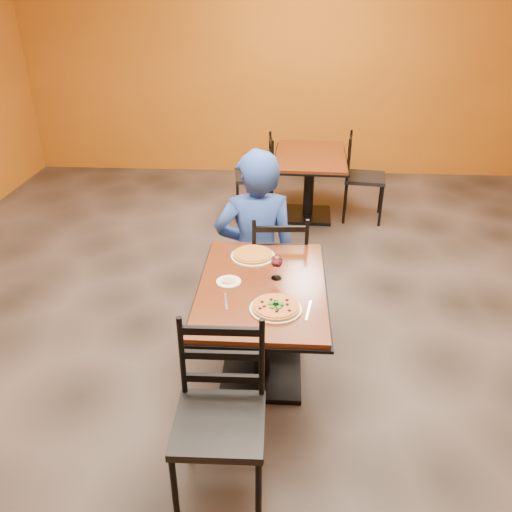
# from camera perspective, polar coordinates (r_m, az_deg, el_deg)

# --- Properties ---
(floor) EXTENTS (7.00, 8.00, 0.01)m
(floor) POSITION_cam_1_polar(r_m,az_deg,el_deg) (4.13, 0.98, -8.53)
(floor) COLOR black
(floor) RESTS_ON ground
(wall_back) EXTENTS (7.00, 0.01, 3.00)m
(wall_back) POSITION_cam_1_polar(r_m,az_deg,el_deg) (7.39, 2.60, 20.43)
(wall_back) COLOR #B35F13
(wall_back) RESTS_ON ground
(table_main) EXTENTS (0.83, 1.23, 0.75)m
(table_main) POSITION_cam_1_polar(r_m,az_deg,el_deg) (3.40, 0.66, -5.97)
(table_main) COLOR #5F240F
(table_main) RESTS_ON floor
(table_second) EXTENTS (0.85, 1.23, 0.75)m
(table_second) POSITION_cam_1_polar(r_m,az_deg,el_deg) (5.99, 5.92, 9.25)
(table_second) COLOR #5F240F
(table_second) RESTS_ON floor
(chair_main_near) EXTENTS (0.46, 0.46, 1.00)m
(chair_main_near) POSITION_cam_1_polar(r_m,az_deg,el_deg) (2.72, -4.07, -18.06)
(chair_main_near) COLOR black
(chair_main_near) RESTS_ON floor
(chair_main_far) EXTENTS (0.46, 0.46, 0.95)m
(chair_main_far) POSITION_cam_1_polar(r_m,az_deg,el_deg) (4.11, 2.43, -0.97)
(chair_main_far) COLOR black
(chair_main_far) RESTS_ON floor
(chair_second_left) EXTENTS (0.47, 0.47, 0.95)m
(chair_second_left) POSITION_cam_1_polar(r_m,az_deg,el_deg) (6.02, -0.21, 8.70)
(chair_second_left) COLOR black
(chair_second_left) RESTS_ON floor
(chair_second_right) EXTENTS (0.50, 0.50, 0.98)m
(chair_second_right) POSITION_cam_1_polar(r_m,az_deg,el_deg) (6.07, 11.93, 8.40)
(chair_second_right) COLOR black
(chair_second_right) RESTS_ON floor
(diner) EXTENTS (0.73, 0.54, 1.38)m
(diner) POSITION_cam_1_polar(r_m,az_deg,el_deg) (4.13, -0.01, 2.59)
(diner) COLOR navy
(diner) RESTS_ON floor
(plate_main) EXTENTS (0.31, 0.31, 0.01)m
(plate_main) POSITION_cam_1_polar(r_m,az_deg,el_deg) (3.06, 2.18, -5.84)
(plate_main) COLOR white
(plate_main) RESTS_ON table_main
(pizza_main) EXTENTS (0.28, 0.28, 0.02)m
(pizza_main) POSITION_cam_1_polar(r_m,az_deg,el_deg) (3.05, 2.19, -5.59)
(pizza_main) COLOR maroon
(pizza_main) RESTS_ON plate_main
(plate_far) EXTENTS (0.31, 0.31, 0.01)m
(plate_far) POSITION_cam_1_polar(r_m,az_deg,el_deg) (3.63, -0.34, -0.02)
(plate_far) COLOR white
(plate_far) RESTS_ON table_main
(pizza_far) EXTENTS (0.28, 0.28, 0.02)m
(pizza_far) POSITION_cam_1_polar(r_m,az_deg,el_deg) (3.62, -0.35, 0.20)
(pizza_far) COLOR orange
(pizza_far) RESTS_ON plate_far
(side_plate) EXTENTS (0.16, 0.16, 0.01)m
(side_plate) POSITION_cam_1_polar(r_m,az_deg,el_deg) (3.33, -3.03, -2.85)
(side_plate) COLOR white
(side_plate) RESTS_ON table_main
(dip) EXTENTS (0.09, 0.09, 0.01)m
(dip) POSITION_cam_1_polar(r_m,az_deg,el_deg) (3.32, -3.03, -2.72)
(dip) COLOR tan
(dip) RESTS_ON side_plate
(wine_glass) EXTENTS (0.08, 0.08, 0.18)m
(wine_glass) POSITION_cam_1_polar(r_m,az_deg,el_deg) (3.33, 2.29, -1.12)
(wine_glass) COLOR white
(wine_glass) RESTS_ON table_main
(fork) EXTENTS (0.05, 0.19, 0.00)m
(fork) POSITION_cam_1_polar(r_m,az_deg,el_deg) (3.14, -3.33, -4.97)
(fork) COLOR silver
(fork) RESTS_ON table_main
(knife) EXTENTS (0.05, 0.21, 0.00)m
(knife) POSITION_cam_1_polar(r_m,az_deg,el_deg) (3.07, 5.80, -5.98)
(knife) COLOR silver
(knife) RESTS_ON table_main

